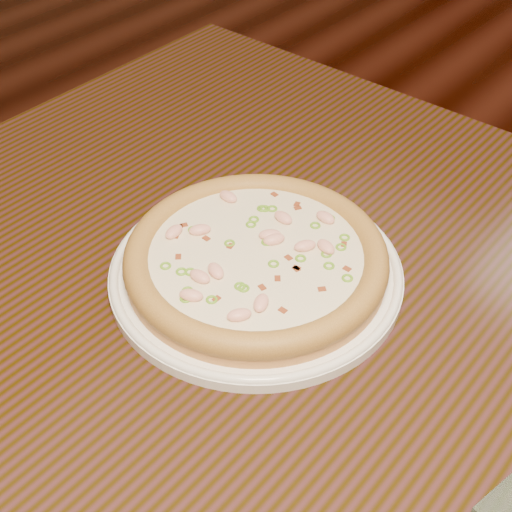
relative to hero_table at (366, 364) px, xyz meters
The scene contains 3 objects.
hero_table is the anchor object (origin of this frame).
plate 0.17m from the hero_table, 157.38° to the right, with size 0.31×0.31×0.02m.
pizza 0.18m from the hero_table, 157.38° to the right, with size 0.28×0.28×0.03m.
Camera 1 is at (-0.06, -1.37, 1.28)m, focal length 50.00 mm.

